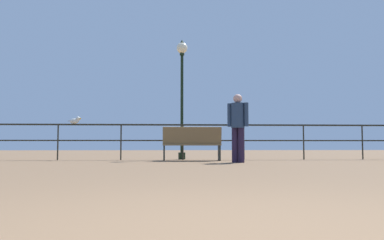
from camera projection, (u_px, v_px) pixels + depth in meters
name	position (u px, v px, depth m)	size (l,w,h in m)	color
pier_railing	(183.00, 134.00, 11.82)	(19.33, 0.05, 1.12)	black
bench_near_left	(192.00, 142.00, 11.04)	(1.71, 0.58, 0.99)	brown
lamppost_center	(182.00, 79.00, 12.27)	(0.36, 0.36, 3.92)	black
person_by_bench	(238.00, 123.00, 9.98)	(0.52, 0.35, 1.82)	#251A31
seagull_on_rail	(75.00, 121.00, 11.66)	(0.46, 0.27, 0.22)	silver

